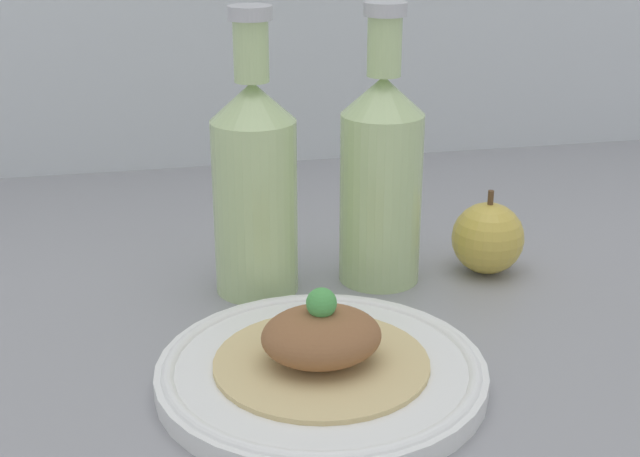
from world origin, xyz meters
The scene contains 6 objects.
ground_plane centered at (0.00, 0.00, -2.00)cm, with size 180.00×110.00×4.00cm, color gray.
plate centered at (-4.31, -7.61, 1.05)cm, with size 25.68×25.68×1.97cm.
plated_food centered at (-4.31, -7.61, 3.63)cm, with size 16.76×16.76×6.48cm.
cider_bottle_left centered at (-6.69, 10.81, 10.78)cm, with size 7.83×7.83×26.65cm.
cider_bottle_right centered at (5.37, 10.81, 10.78)cm, with size 7.83×7.83×26.65cm.
apple centered at (16.33, 10.17, 3.59)cm, with size 7.17×7.17×8.54cm.
Camera 1 is at (-16.84, -66.62, 36.23)cm, focal length 50.00 mm.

